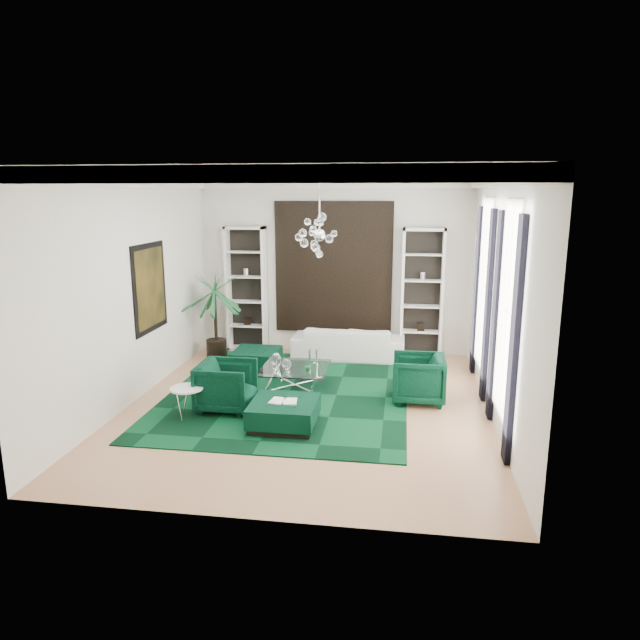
% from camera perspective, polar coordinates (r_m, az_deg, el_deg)
% --- Properties ---
extents(floor, '(6.00, 7.00, 0.02)m').
position_cam_1_polar(floor, '(9.77, -1.21, -8.57)').
color(floor, tan).
rests_on(floor, ground).
extents(ceiling, '(6.00, 7.00, 0.02)m').
position_cam_1_polar(ceiling, '(9.12, -1.33, 14.42)').
color(ceiling, white).
rests_on(ceiling, ground).
extents(wall_back, '(6.00, 0.02, 3.80)m').
position_cam_1_polar(wall_back, '(12.69, 1.37, 5.27)').
color(wall_back, silver).
rests_on(wall_back, ground).
extents(wall_front, '(6.00, 0.02, 3.80)m').
position_cam_1_polar(wall_front, '(5.91, -6.92, -3.41)').
color(wall_front, silver).
rests_on(wall_front, ground).
extents(wall_left, '(0.02, 7.00, 3.80)m').
position_cam_1_polar(wall_left, '(10.19, -18.22, 2.82)').
color(wall_left, silver).
rests_on(wall_left, ground).
extents(wall_right, '(0.02, 7.00, 3.80)m').
position_cam_1_polar(wall_right, '(9.25, 17.46, 1.93)').
color(wall_right, silver).
rests_on(wall_right, ground).
extents(crown_molding, '(6.00, 7.00, 0.18)m').
position_cam_1_polar(crown_molding, '(9.11, -1.32, 13.73)').
color(crown_molding, white).
rests_on(crown_molding, ceiling).
extents(ceiling_medallion, '(0.90, 0.90, 0.05)m').
position_cam_1_polar(ceiling_medallion, '(9.41, -1.01, 14.12)').
color(ceiling_medallion, white).
rests_on(ceiling_medallion, ceiling).
extents(tapestry, '(2.50, 0.06, 2.80)m').
position_cam_1_polar(tapestry, '(12.64, 1.34, 5.24)').
color(tapestry, black).
rests_on(tapestry, wall_back).
extents(shelving_left, '(0.90, 0.38, 2.80)m').
position_cam_1_polar(shelving_left, '(12.95, -7.36, 3.08)').
color(shelving_left, white).
rests_on(shelving_left, floor).
extents(shelving_right, '(0.90, 0.38, 2.80)m').
position_cam_1_polar(shelving_right, '(12.48, 10.17, 2.63)').
color(shelving_right, white).
rests_on(shelving_right, floor).
extents(painting, '(0.04, 1.30, 1.60)m').
position_cam_1_polar(painting, '(10.72, -16.60, 3.11)').
color(painting, black).
rests_on(painting, wall_left).
extents(window_near, '(0.03, 1.10, 2.90)m').
position_cam_1_polar(window_near, '(8.38, 18.26, 0.81)').
color(window_near, white).
rests_on(window_near, wall_right).
extents(curtain_near_a, '(0.07, 0.30, 3.25)m').
position_cam_1_polar(curtain_near_a, '(7.68, 18.84, -2.19)').
color(curtain_near_a, black).
rests_on(curtain_near_a, floor).
extents(curtain_near_b, '(0.07, 0.30, 3.25)m').
position_cam_1_polar(curtain_near_b, '(9.17, 17.13, 0.27)').
color(curtain_near_b, black).
rests_on(curtain_near_b, floor).
extents(window_far, '(0.03, 1.10, 2.90)m').
position_cam_1_polar(window_far, '(10.71, 16.13, 3.41)').
color(window_far, white).
rests_on(window_far, wall_right).
extents(curtain_far_a, '(0.07, 0.30, 3.25)m').
position_cam_1_polar(curtain_far_a, '(9.99, 16.42, 1.29)').
color(curtain_far_a, black).
rests_on(curtain_far_a, floor).
extents(curtain_far_b, '(0.07, 0.30, 3.25)m').
position_cam_1_polar(curtain_far_b, '(11.51, 15.38, 2.80)').
color(curtain_far_b, black).
rests_on(curtain_far_b, floor).
extents(rug, '(4.20, 5.00, 0.02)m').
position_cam_1_polar(rug, '(10.32, -3.19, -7.30)').
color(rug, black).
rests_on(rug, floor).
extents(sofa, '(2.39, 0.94, 0.70)m').
position_cam_1_polar(sofa, '(12.37, 2.86, -2.26)').
color(sofa, silver).
rests_on(sofa, floor).
extents(armchair_left, '(0.89, 0.87, 0.81)m').
position_cam_1_polar(armchair_left, '(9.59, -9.34, -6.51)').
color(armchair_left, black).
rests_on(armchair_left, floor).
extents(armchair_right, '(0.89, 0.87, 0.81)m').
position_cam_1_polar(armchair_right, '(9.97, 9.78, -5.79)').
color(armchair_right, black).
rests_on(armchair_right, floor).
extents(coffee_table, '(1.20, 1.20, 0.41)m').
position_cam_1_polar(coffee_table, '(10.49, -2.52, -5.82)').
color(coffee_table, white).
rests_on(coffee_table, floor).
extents(ottoman_side, '(0.90, 0.90, 0.40)m').
position_cam_1_polar(ottoman_side, '(11.72, -6.34, -3.94)').
color(ottoman_side, black).
rests_on(ottoman_side, floor).
extents(ottoman_front, '(1.00, 1.00, 0.40)m').
position_cam_1_polar(ottoman_front, '(8.89, -3.63, -9.36)').
color(ottoman_front, black).
rests_on(ottoman_front, floor).
extents(book, '(0.42, 0.28, 0.03)m').
position_cam_1_polar(book, '(8.81, -3.65, -8.06)').
color(book, white).
rests_on(book, ottoman_front).
extents(side_table, '(0.52, 0.52, 0.50)m').
position_cam_1_polar(side_table, '(9.39, -13.12, -8.11)').
color(side_table, white).
rests_on(side_table, floor).
extents(palm, '(1.50, 1.50, 2.40)m').
position_cam_1_polar(palm, '(12.42, -10.48, 1.63)').
color(palm, '#1F6034').
rests_on(palm, floor).
extents(chandelier, '(0.80, 0.80, 0.72)m').
position_cam_1_polar(chandelier, '(9.30, -0.06, 8.47)').
color(chandelier, white).
rests_on(chandelier, ceiling).
extents(table_plant, '(0.13, 0.11, 0.24)m').
position_cam_1_polar(table_plant, '(10.11, -1.12, -4.59)').
color(table_plant, '#1F6034').
rests_on(table_plant, coffee_table).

